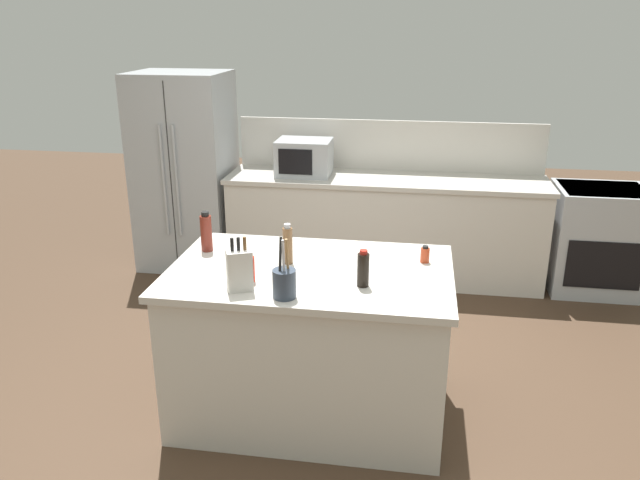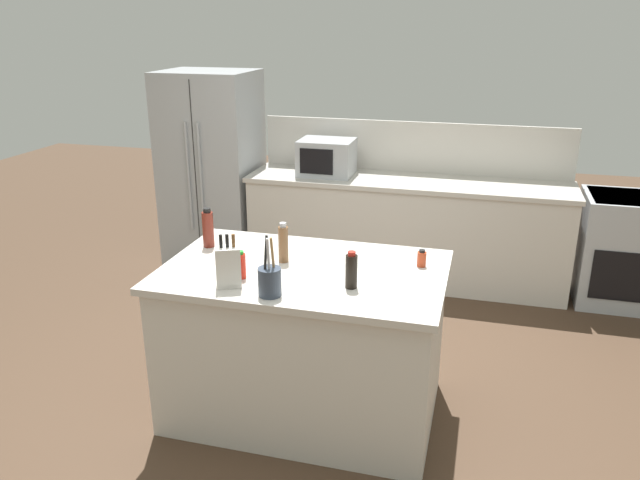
# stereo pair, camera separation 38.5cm
# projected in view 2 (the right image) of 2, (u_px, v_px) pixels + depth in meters

# --- Properties ---
(ground_plane) EXTENTS (14.00, 14.00, 0.00)m
(ground_plane) POSITION_uv_depth(u_px,v_px,m) (305.00, 408.00, 3.87)
(ground_plane) COLOR #473323
(back_counter_run) EXTENTS (2.85, 0.66, 0.94)m
(back_counter_run) POSITION_uv_depth(u_px,v_px,m) (405.00, 230.00, 5.64)
(back_counter_run) COLOR beige
(back_counter_run) RESTS_ON ground_plane
(wall_backsplash) EXTENTS (2.81, 0.03, 0.46)m
(wall_backsplash) POSITION_uv_depth(u_px,v_px,m) (414.00, 147.00, 5.69)
(wall_backsplash) COLOR beige
(wall_backsplash) RESTS_ON back_counter_run
(kitchen_island) EXTENTS (1.61, 1.03, 0.94)m
(kitchen_island) POSITION_uv_depth(u_px,v_px,m) (305.00, 341.00, 3.71)
(kitchen_island) COLOR beige
(kitchen_island) RESTS_ON ground_plane
(refrigerator) EXTENTS (0.85, 0.75, 1.83)m
(refrigerator) POSITION_uv_depth(u_px,v_px,m) (212.00, 168.00, 6.00)
(refrigerator) COLOR #ADB2B7
(refrigerator) RESTS_ON ground_plane
(range_oven) EXTENTS (0.76, 0.65, 0.92)m
(range_oven) POSITION_uv_depth(u_px,v_px,m) (627.00, 249.00, 5.18)
(range_oven) COLOR #ADB2B7
(range_oven) RESTS_ON ground_plane
(microwave) EXTENTS (0.48, 0.39, 0.32)m
(microwave) POSITION_uv_depth(u_px,v_px,m) (327.00, 157.00, 5.61)
(microwave) COLOR #ADB2B7
(microwave) RESTS_ON back_counter_run
(knife_block) EXTENTS (0.16, 0.14, 0.29)m
(knife_block) POSITION_uv_depth(u_px,v_px,m) (228.00, 266.00, 3.29)
(knife_block) COLOR beige
(knife_block) RESTS_ON kitchen_island
(utensil_crock) EXTENTS (0.12, 0.12, 0.32)m
(utensil_crock) POSITION_uv_depth(u_px,v_px,m) (270.00, 281.00, 3.18)
(utensil_crock) COLOR #333D4C
(utensil_crock) RESTS_ON kitchen_island
(vinegar_bottle) EXTENTS (0.07, 0.07, 0.25)m
(vinegar_bottle) POSITION_uv_depth(u_px,v_px,m) (208.00, 229.00, 3.85)
(vinegar_bottle) COLOR maroon
(vinegar_bottle) RESTS_ON kitchen_island
(soy_sauce_bottle) EXTENTS (0.06, 0.06, 0.20)m
(soy_sauce_bottle) POSITION_uv_depth(u_px,v_px,m) (351.00, 271.00, 3.27)
(soy_sauce_bottle) COLOR black
(soy_sauce_bottle) RESTS_ON kitchen_island
(pepper_grinder) EXTENTS (0.06, 0.06, 0.24)m
(pepper_grinder) POSITION_uv_depth(u_px,v_px,m) (283.00, 244.00, 3.61)
(pepper_grinder) COLOR brown
(pepper_grinder) RESTS_ON kitchen_island
(spice_jar_paprika) EXTENTS (0.05, 0.05, 0.10)m
(spice_jar_paprika) POSITION_uv_depth(u_px,v_px,m) (422.00, 259.00, 3.57)
(spice_jar_paprika) COLOR #B73D1E
(spice_jar_paprika) RESTS_ON kitchen_island
(hot_sauce_bottle) EXTENTS (0.05, 0.05, 0.16)m
(hot_sauce_bottle) POSITION_uv_depth(u_px,v_px,m) (241.00, 265.00, 3.40)
(hot_sauce_bottle) COLOR red
(hot_sauce_bottle) RESTS_ON kitchen_island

